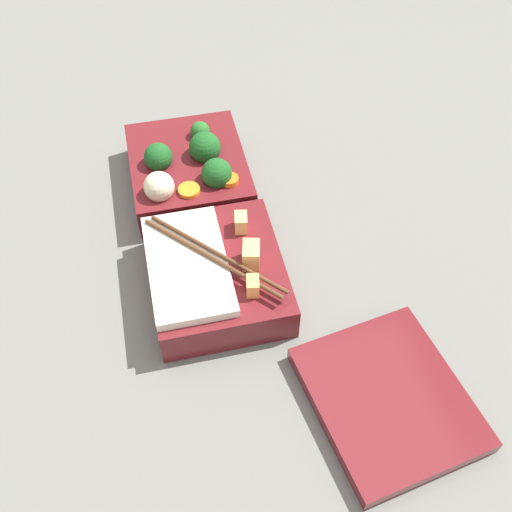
# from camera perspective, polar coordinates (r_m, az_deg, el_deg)

# --- Properties ---
(ground_plane) EXTENTS (3.00, 3.00, 0.00)m
(ground_plane) POSITION_cam_1_polar(r_m,az_deg,el_deg) (0.80, -5.25, 2.22)
(ground_plane) COLOR slate
(bento_tray_vegetable) EXTENTS (0.18, 0.16, 0.08)m
(bento_tray_vegetable) POSITION_cam_1_polar(r_m,az_deg,el_deg) (0.84, -6.33, 8.19)
(bento_tray_vegetable) COLOR maroon
(bento_tray_vegetable) RESTS_ON ground_plane
(bento_tray_rice) EXTENTS (0.18, 0.16, 0.08)m
(bento_tray_rice) POSITION_cam_1_polar(r_m,az_deg,el_deg) (0.71, -4.00, -1.69)
(bento_tray_rice) COLOR maroon
(bento_tray_rice) RESTS_ON ground_plane
(bento_lid) EXTENTS (0.20, 0.18, 0.02)m
(bento_lid) POSITION_cam_1_polar(r_m,az_deg,el_deg) (0.66, 12.45, -13.10)
(bento_lid) COLOR maroon
(bento_lid) RESTS_ON ground_plane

